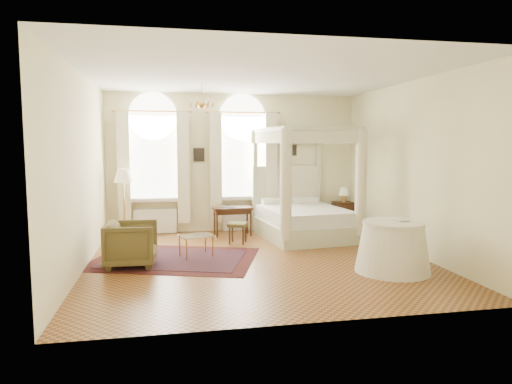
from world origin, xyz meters
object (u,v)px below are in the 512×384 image
(writing_desk, at_px, (232,211))
(side_table, at_px, (393,247))
(stool, at_px, (238,226))
(floor_lamp, at_px, (123,179))
(canopy_bed, at_px, (304,213))
(armchair, at_px, (131,244))
(nightstand, at_px, (343,215))
(coffee_table, at_px, (196,237))

(writing_desk, bearing_deg, side_table, -57.92)
(stool, relative_size, floor_lamp, 0.31)
(canopy_bed, relative_size, armchair, 2.89)
(canopy_bed, xyz_separation_m, nightstand, (1.29, 0.92, -0.23))
(canopy_bed, distance_m, nightstand, 1.60)
(stool, bearing_deg, floor_lamp, 159.08)
(canopy_bed, xyz_separation_m, side_table, (0.63, -2.94, -0.15))
(nightstand, bearing_deg, floor_lamp, -176.50)
(nightstand, height_order, stool, nightstand)
(writing_desk, relative_size, coffee_table, 1.29)
(nightstand, distance_m, stool, 3.11)
(coffee_table, bearing_deg, armchair, -158.49)
(writing_desk, bearing_deg, nightstand, 7.55)
(stool, relative_size, coffee_table, 0.70)
(armchair, bearing_deg, side_table, -102.25)
(coffee_table, distance_m, floor_lamp, 2.59)
(nightstand, xyz_separation_m, coffee_table, (-3.79, -2.22, 0.04))
(writing_desk, height_order, stool, writing_desk)
(writing_desk, height_order, armchair, armchair)
(coffee_table, xyz_separation_m, floor_lamp, (-1.46, 1.90, 0.97))
(nightstand, distance_m, coffee_table, 4.39)
(canopy_bed, bearing_deg, floor_lamp, 171.45)
(coffee_table, bearing_deg, side_table, -27.51)
(stool, relative_size, armchair, 0.58)
(armchair, xyz_separation_m, coffee_table, (1.14, 0.45, -0.02))
(writing_desk, xyz_separation_m, floor_lamp, (-2.41, 0.05, 0.77))
(canopy_bed, bearing_deg, side_table, -77.86)
(nightstand, relative_size, stool, 1.35)
(nightstand, relative_size, writing_desk, 0.73)
(stool, xyz_separation_m, coffee_table, (-0.94, -0.99, 0.00))
(stool, height_order, armchair, armchair)
(writing_desk, bearing_deg, armchair, -132.25)
(canopy_bed, distance_m, coffee_table, 2.82)
(nightstand, xyz_separation_m, floor_lamp, (-5.25, -0.32, 1.00))
(writing_desk, bearing_deg, stool, -90.82)
(armchair, height_order, coffee_table, armchair)
(armchair, relative_size, floor_lamp, 0.54)
(floor_lamp, bearing_deg, canopy_bed, -8.55)
(stool, bearing_deg, writing_desk, 89.18)
(armchair, distance_m, coffee_table, 1.22)
(coffee_table, bearing_deg, canopy_bed, 27.66)
(stool, relative_size, side_table, 0.40)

